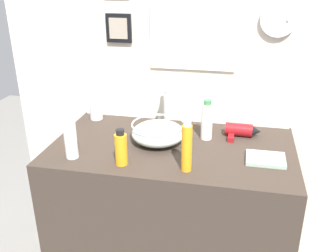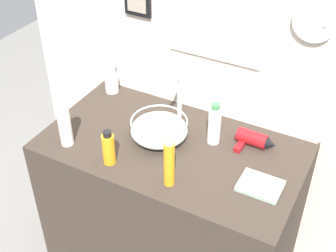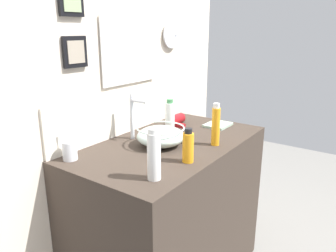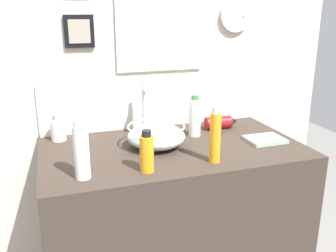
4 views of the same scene
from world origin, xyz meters
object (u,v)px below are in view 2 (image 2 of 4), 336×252
object	(u,v)px
glass_bowl_sink	(159,129)
hair_drier	(254,140)
toothbrush_cup	(112,84)
spray_bottle	(169,163)
soap_dispenser	(109,148)
faucet	(179,91)
lotion_bottle	(214,125)
hand_towel	(260,186)
shampoo_bottle	(65,124)

from	to	relation	value
glass_bowl_sink	hair_drier	bearing A→B (deg)	21.94
toothbrush_cup	spray_bottle	bearing A→B (deg)	-38.61
hair_drier	soap_dispenser	size ratio (longest dim) A/B	1.08
hair_drier	faucet	bearing A→B (deg)	175.77
lotion_bottle	hand_towel	xyz separation A→B (m)	(0.29, -0.18, -0.09)
hand_towel	shampoo_bottle	bearing A→B (deg)	-170.59
faucet	soap_dispenser	world-z (taller)	faucet
glass_bowl_sink	spray_bottle	bearing A→B (deg)	-53.15
glass_bowl_sink	faucet	world-z (taller)	faucet
hair_drier	soap_dispenser	xyz separation A→B (m)	(-0.51, -0.41, 0.05)
faucet	spray_bottle	size ratio (longest dim) A/B	1.15
lotion_bottle	hand_towel	world-z (taller)	lotion_bottle
lotion_bottle	hand_towel	size ratio (longest dim) A/B	1.18
faucet	soap_dispenser	bearing A→B (deg)	-104.22
lotion_bottle	spray_bottle	xyz separation A→B (m)	(-0.05, -0.34, 0.01)
spray_bottle	hand_towel	distance (m)	0.39
faucet	spray_bottle	xyz separation A→B (m)	(0.18, -0.43, -0.04)
toothbrush_cup	soap_dispenser	xyz separation A→B (m)	(0.31, -0.48, 0.03)
toothbrush_cup	soap_dispenser	bearing A→B (deg)	-57.40
glass_bowl_sink	soap_dispenser	xyz separation A→B (m)	(-0.11, -0.24, 0.02)
lotion_bottle	soap_dispenser	xyz separation A→B (m)	(-0.34, -0.34, -0.02)
spray_bottle	toothbrush_cup	bearing A→B (deg)	141.39
glass_bowl_sink	toothbrush_cup	distance (m)	0.48
hand_towel	soap_dispenser	bearing A→B (deg)	-165.64
faucet	lotion_bottle	size ratio (longest dim) A/B	1.30
hair_drier	hand_towel	xyz separation A→B (m)	(0.12, -0.24, -0.02)
toothbrush_cup	shampoo_bottle	xyz separation A→B (m)	(0.07, -0.47, 0.06)
shampoo_bottle	hair_drier	bearing A→B (deg)	27.29
toothbrush_cup	soap_dispenser	world-z (taller)	toothbrush_cup
hand_towel	toothbrush_cup	bearing A→B (deg)	161.04
hand_towel	hair_drier	bearing A→B (deg)	115.29
hand_towel	lotion_bottle	bearing A→B (deg)	147.76
hair_drier	soap_dispenser	distance (m)	0.65
spray_bottle	soap_dispenser	xyz separation A→B (m)	(-0.29, -0.01, -0.03)
glass_bowl_sink	shampoo_bottle	xyz separation A→B (m)	(-0.35, -0.23, 0.05)
shampoo_bottle	soap_dispenser	size ratio (longest dim) A/B	1.34
toothbrush_cup	hand_towel	distance (m)	0.99
shampoo_bottle	toothbrush_cup	bearing A→B (deg)	98.04
shampoo_bottle	hand_towel	bearing A→B (deg)	9.41
soap_dispenser	hand_towel	distance (m)	0.65
glass_bowl_sink	soap_dispenser	size ratio (longest dim) A/B	1.56
faucet	lotion_bottle	world-z (taller)	faucet
toothbrush_cup	lotion_bottle	bearing A→B (deg)	-12.14
spray_bottle	soap_dispenser	world-z (taller)	spray_bottle
hair_drier	shampoo_bottle	bearing A→B (deg)	-152.71
toothbrush_cup	spray_bottle	world-z (taller)	spray_bottle
faucet	spray_bottle	distance (m)	0.47
soap_dispenser	glass_bowl_sink	bearing A→B (deg)	65.66
lotion_bottle	hand_towel	bearing A→B (deg)	-32.24
hair_drier	spray_bottle	xyz separation A→B (m)	(-0.22, -0.40, 0.08)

